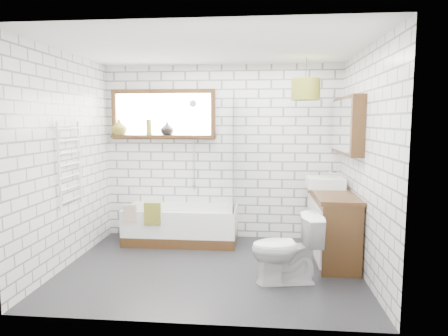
# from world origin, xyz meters

# --- Properties ---
(floor) EXTENTS (3.40, 2.60, 0.01)m
(floor) POSITION_xyz_m (0.00, 0.00, -0.01)
(floor) COLOR black
(floor) RESTS_ON ground
(ceiling) EXTENTS (3.40, 2.60, 0.01)m
(ceiling) POSITION_xyz_m (0.00, 0.00, 2.50)
(ceiling) COLOR white
(ceiling) RESTS_ON ground
(wall_back) EXTENTS (3.40, 0.01, 2.50)m
(wall_back) POSITION_xyz_m (0.00, 1.30, 1.25)
(wall_back) COLOR white
(wall_back) RESTS_ON ground
(wall_front) EXTENTS (3.40, 0.01, 2.50)m
(wall_front) POSITION_xyz_m (0.00, -1.30, 1.25)
(wall_front) COLOR white
(wall_front) RESTS_ON ground
(wall_left) EXTENTS (0.01, 2.60, 2.50)m
(wall_left) POSITION_xyz_m (-1.70, 0.00, 1.25)
(wall_left) COLOR white
(wall_left) RESTS_ON ground
(wall_right) EXTENTS (0.01, 2.60, 2.50)m
(wall_right) POSITION_xyz_m (1.70, 0.00, 1.25)
(wall_right) COLOR white
(wall_right) RESTS_ON ground
(window) EXTENTS (1.52, 0.16, 0.68)m
(window) POSITION_xyz_m (-0.85, 1.26, 1.80)
(window) COLOR #311D0D
(window) RESTS_ON wall_back
(towel_radiator) EXTENTS (0.06, 0.52, 1.00)m
(towel_radiator) POSITION_xyz_m (-1.66, 0.00, 1.20)
(towel_radiator) COLOR white
(towel_radiator) RESTS_ON wall_left
(mirror_cabinet) EXTENTS (0.16, 1.20, 0.70)m
(mirror_cabinet) POSITION_xyz_m (1.62, 0.60, 1.65)
(mirror_cabinet) COLOR #311D0D
(mirror_cabinet) RESTS_ON wall_right
(shower_riser) EXTENTS (0.02, 0.02, 1.30)m
(shower_riser) POSITION_xyz_m (-0.40, 1.26, 1.35)
(shower_riser) COLOR silver
(shower_riser) RESTS_ON wall_back
(bathtub) EXTENTS (1.55, 0.68, 0.50)m
(bathtub) POSITION_xyz_m (-0.54, 0.96, 0.25)
(bathtub) COLOR white
(bathtub) RESTS_ON floor
(shower_screen) EXTENTS (0.02, 0.72, 1.50)m
(shower_screen) POSITION_xyz_m (0.22, 0.96, 1.25)
(shower_screen) COLOR white
(shower_screen) RESTS_ON bathtub
(towel_green) EXTENTS (0.22, 0.06, 0.30)m
(towel_green) POSITION_xyz_m (-0.86, 0.62, 0.48)
(towel_green) COLOR olive
(towel_green) RESTS_ON bathtub
(towel_beige) EXTENTS (0.18, 0.04, 0.23)m
(towel_beige) POSITION_xyz_m (-1.16, 0.62, 0.48)
(towel_beige) COLOR tan
(towel_beige) RESTS_ON bathtub
(vanity) EXTENTS (0.47, 1.47, 0.84)m
(vanity) POSITION_xyz_m (1.46, 0.56, 0.42)
(vanity) COLOR #311D0D
(vanity) RESTS_ON floor
(basin) EXTENTS (0.47, 0.41, 0.14)m
(basin) POSITION_xyz_m (1.40, 0.78, 0.91)
(basin) COLOR white
(basin) RESTS_ON vanity
(tap) EXTENTS (0.03, 0.03, 0.17)m
(tap) POSITION_xyz_m (1.56, 0.78, 0.97)
(tap) COLOR silver
(tap) RESTS_ON vanity
(toilet) EXTENTS (0.53, 0.78, 0.74)m
(toilet) POSITION_xyz_m (0.84, -0.34, 0.37)
(toilet) COLOR white
(toilet) RESTS_ON floor
(vase_olive) EXTENTS (0.28, 0.28, 0.23)m
(vase_olive) POSITION_xyz_m (-1.50, 1.23, 1.60)
(vase_olive) COLOR olive
(vase_olive) RESTS_ON window
(vase_dark) EXTENTS (0.24, 0.24, 0.20)m
(vase_dark) POSITION_xyz_m (-0.79, 1.23, 1.58)
(vase_dark) COLOR black
(vase_dark) RESTS_ON window
(bottle) EXTENTS (0.09, 0.09, 0.23)m
(bottle) POSITION_xyz_m (-1.06, 1.23, 1.59)
(bottle) COLOR olive
(bottle) RESTS_ON window
(pendant) EXTENTS (0.36, 0.36, 0.27)m
(pendant) POSITION_xyz_m (1.12, 0.72, 2.10)
(pendant) COLOR olive
(pendant) RESTS_ON ceiling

